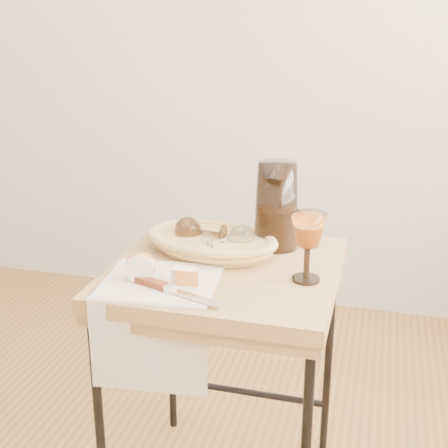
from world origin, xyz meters
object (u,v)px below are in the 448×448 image
(goblet_lying_a, at_px, (203,232))
(wine_goblet, at_px, (307,247))
(goblet_lying_b, at_px, (227,240))
(pitcher, at_px, (276,205))
(apple_half, at_px, (141,266))
(tea_towel, at_px, (160,282))
(bread_basket, at_px, (212,244))
(side_table, at_px, (226,387))
(table_knife, at_px, (173,289))

(goblet_lying_a, relative_size, wine_goblet, 0.70)
(goblet_lying_b, xyz_separation_m, pitcher, (0.11, 0.11, 0.07))
(goblet_lying_b, height_order, wine_goblet, wine_goblet)
(goblet_lying_a, distance_m, wine_goblet, 0.34)
(wine_goblet, bearing_deg, apple_half, -164.31)
(tea_towel, bearing_deg, bread_basket, 69.24)
(goblet_lying_a, xyz_separation_m, wine_goblet, (0.31, -0.14, 0.04))
(tea_towel, xyz_separation_m, bread_basket, (0.06, 0.23, 0.02))
(bread_basket, xyz_separation_m, pitcher, (0.16, 0.09, 0.10))
(tea_towel, height_order, bread_basket, bread_basket)
(tea_towel, height_order, pitcher, pitcher)
(bread_basket, height_order, wine_goblet, wine_goblet)
(bread_basket, bearing_deg, goblet_lying_a, 165.15)
(goblet_lying_b, xyz_separation_m, apple_half, (-0.16, -0.22, -0.01))
(side_table, relative_size, bread_basket, 2.20)
(side_table, bearing_deg, goblet_lying_a, 133.45)
(apple_half, bearing_deg, bread_basket, 50.77)
(tea_towel, distance_m, goblet_lying_a, 0.25)
(goblet_lying_b, height_order, apple_half, goblet_lying_b)
(bread_basket, height_order, apple_half, apple_half)
(side_table, relative_size, goblet_lying_a, 5.96)
(wine_goblet, distance_m, table_knife, 0.34)
(goblet_lying_b, bearing_deg, tea_towel, -161.74)
(tea_towel, bearing_deg, pitcher, 49.19)
(tea_towel, relative_size, apple_half, 3.63)
(goblet_lying_a, height_order, pitcher, pitcher)
(table_knife, bearing_deg, bread_basket, 107.79)
(bread_basket, bearing_deg, side_table, -41.08)
(side_table, height_order, pitcher, pitcher)
(apple_half, bearing_deg, tea_towel, -9.98)
(pitcher, relative_size, wine_goblet, 1.61)
(goblet_lying_a, xyz_separation_m, table_knife, (0.02, -0.30, -0.03))
(goblet_lying_b, xyz_separation_m, table_knife, (-0.06, -0.27, -0.03))
(bread_basket, relative_size, table_knife, 1.37)
(pitcher, distance_m, table_knife, 0.43)
(goblet_lying_a, relative_size, pitcher, 0.44)
(side_table, height_order, goblet_lying_a, goblet_lying_a)
(side_table, xyz_separation_m, bread_basket, (-0.06, 0.08, 0.39))
(bread_basket, relative_size, wine_goblet, 1.90)
(pitcher, bearing_deg, wine_goblet, -60.34)
(side_table, bearing_deg, goblet_lying_b, 102.17)
(bread_basket, distance_m, table_knife, 0.29)
(bread_basket, height_order, goblet_lying_b, goblet_lying_b)
(wine_goblet, height_order, table_knife, wine_goblet)
(goblet_lying_b, bearing_deg, side_table, -121.84)
(tea_towel, bearing_deg, table_knife, -52.23)
(goblet_lying_b, relative_size, pitcher, 0.41)
(pitcher, xyz_separation_m, apple_half, (-0.27, -0.32, -0.08))
(side_table, bearing_deg, apple_half, -138.70)
(apple_half, bearing_deg, goblet_lying_b, 39.37)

